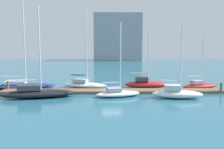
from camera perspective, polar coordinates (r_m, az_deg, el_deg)
name	(u,v)px	position (r m, az deg, el deg)	size (l,w,h in m)	color
ground_plane	(112,93)	(32.39, 0.06, -3.97)	(120.00, 120.00, 0.00)	#286075
dock_pier	(112,91)	(32.36, 0.06, -3.66)	(27.12, 2.10, 0.35)	brown
dock_piling_near_end	(8,86)	(35.45, -21.77, -2.39)	(0.28, 0.28, 1.36)	brown
dock_piling_far_end	(221,88)	(34.25, 22.71, -2.77)	(0.28, 0.28, 1.36)	brown
sailboat_0	(22,85)	(37.41, -19.07, -2.10)	(9.12, 3.86, 12.31)	navy
sailboat_1	(36,92)	(30.68, -16.17, -3.77)	(8.60, 3.72, 10.19)	black
sailboat_2	(84,84)	(35.80, -6.08, -2.01)	(6.37, 3.31, 10.41)	white
sailboat_3	(118,93)	(29.97, 1.25, -3.98)	(5.44, 2.93, 8.44)	white
sailboat_4	(146,84)	(35.65, 7.33, -1.99)	(5.93, 2.46, 8.02)	#B21E1E
sailboat_5	(177,93)	(30.06, 13.98, -3.92)	(5.75, 2.39, 8.58)	white
sailboat_6	(200,85)	(36.83, 18.62, -2.22)	(5.32, 2.80, 7.31)	#B21E1E
mooring_buoy_yellow	(76,81)	(40.17, -7.78, -1.34)	(0.63, 0.63, 0.63)	yellow
harbor_building_distant	(118,37)	(85.76, 1.22, 8.18)	(15.14, 8.27, 14.97)	#9399A3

